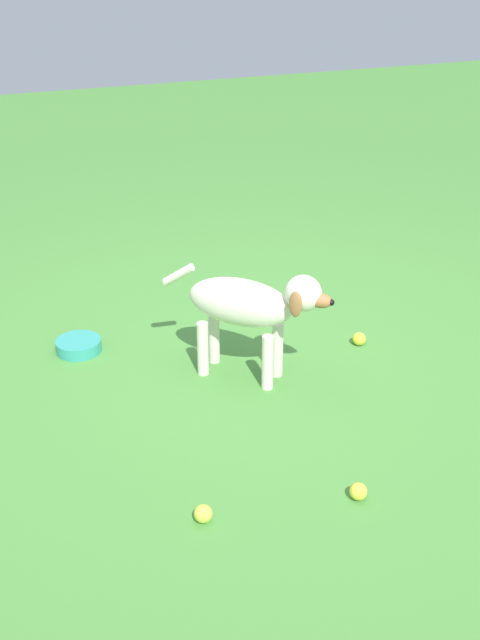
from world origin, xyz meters
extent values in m
plane|color=#478438|center=(0.00, 0.00, 0.00)|extent=(14.00, 14.00, 0.00)
ellipsoid|color=silver|center=(-0.03, 0.13, 0.37)|extent=(0.48, 0.48, 0.22)
cylinder|color=silver|center=(-0.10, -0.03, 0.13)|extent=(0.05, 0.05, 0.26)
cylinder|color=silver|center=(-0.18, 0.06, 0.13)|extent=(0.05, 0.05, 0.26)
cylinder|color=silver|center=(0.13, 0.20, 0.13)|extent=(0.05, 0.05, 0.26)
cylinder|color=silver|center=(0.04, 0.29, 0.13)|extent=(0.05, 0.05, 0.26)
ellipsoid|color=silver|center=(-0.23, -0.08, 0.47)|extent=(0.21, 0.21, 0.16)
ellipsoid|color=#9E663D|center=(-0.28, -0.13, 0.45)|extent=(0.13, 0.13, 0.06)
sphere|color=black|center=(-0.32, -0.17, 0.45)|extent=(0.03, 0.03, 0.03)
ellipsoid|color=#9E663D|center=(-0.17, -0.13, 0.45)|extent=(0.06, 0.06, 0.12)
ellipsoid|color=#9E663D|center=(-0.28, -0.02, 0.45)|extent=(0.06, 0.06, 0.12)
cylinder|color=silver|center=(0.18, 0.34, 0.45)|extent=(0.14, 0.14, 0.13)
sphere|color=#C9E141|center=(-0.91, 0.62, 0.03)|extent=(0.07, 0.07, 0.07)
sphere|color=#CDE339|center=(0.47, -0.22, 0.03)|extent=(0.07, 0.07, 0.07)
sphere|color=yellow|center=(0.02, -0.52, 0.03)|extent=(0.07, 0.07, 0.07)
sphere|color=#D2D439|center=(-1.00, 0.05, 0.03)|extent=(0.07, 0.07, 0.07)
cylinder|color=teal|center=(0.46, 0.78, 0.03)|extent=(0.22, 0.22, 0.06)
camera|label=1|loc=(-2.95, 1.28, 1.89)|focal=44.36mm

